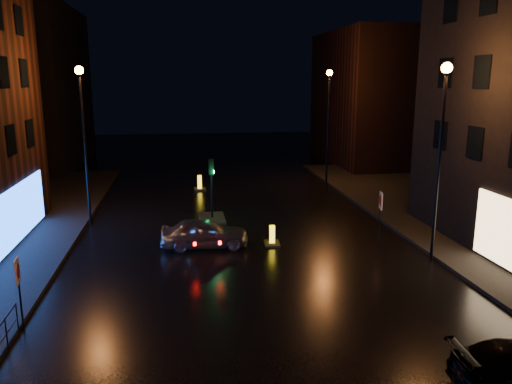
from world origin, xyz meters
The scene contains 12 objects.
ground centered at (0.00, 0.00, 0.00)m, with size 120.00×120.00×0.00m, color black.
building_far_left centered at (-16.00, 35.00, 7.00)m, with size 8.00×16.00×14.00m, color black.
building_far_right centered at (15.00, 32.00, 6.00)m, with size 8.00×14.00×12.00m, color black.
street_lamp_lfar centered at (-7.80, 14.00, 5.56)m, with size 0.44×0.44×8.37m.
street_lamp_rnear centered at (7.80, 6.00, 5.56)m, with size 0.44×0.44×8.37m.
street_lamp_rfar centered at (7.80, 22.00, 5.56)m, with size 0.44×0.44×8.37m.
traffic_signal centered at (-1.20, 14.00, 0.50)m, with size 1.40×2.40×3.45m.
silver_hatchback centered at (-1.85, 9.30, 0.69)m, with size 1.63×4.06×1.38m, color #B4B6BC.
bollard_near centered at (1.34, 9.18, 0.21)m, with size 0.80×1.13×0.94m.
bollard_far centered at (-1.57, 21.81, 0.23)m, with size 0.83×1.22×1.05m.
road_sign_left centered at (-7.90, 2.16, 1.77)m, with size 0.14×0.57×2.36m.
road_sign_right centered at (6.50, 8.71, 1.87)m, with size 0.18×0.60×2.50m.
Camera 1 is at (-2.82, -13.12, 7.71)m, focal length 35.00 mm.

